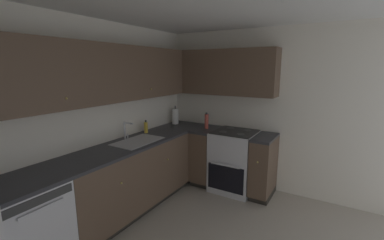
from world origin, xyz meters
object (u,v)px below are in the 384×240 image
at_px(soap_bottle, 146,127).
at_px(oil_bottle, 207,121).
at_px(paper_towel_roll, 175,116).
at_px(dishwasher, 26,231).
at_px(oven_range, 234,160).

bearing_deg(soap_bottle, oil_bottle, -42.18).
xyz_separation_m(paper_towel_roll, oil_bottle, (-0.03, -0.62, -0.01)).
height_order(dishwasher, paper_towel_roll, paper_towel_roll).
bearing_deg(dishwasher, soap_bottle, 5.63).
height_order(dishwasher, soap_bottle, soap_bottle).
distance_m(dishwasher, oven_range, 2.72).
relative_size(oven_range, soap_bottle, 5.58).
bearing_deg(dishwasher, oven_range, -20.08).
xyz_separation_m(dishwasher, paper_towel_roll, (2.56, 0.16, 0.61)).
distance_m(soap_bottle, paper_towel_roll, 0.73).
relative_size(dishwasher, paper_towel_roll, 2.71).
xyz_separation_m(soap_bottle, oil_bottle, (0.70, -0.64, 0.03)).
xyz_separation_m(oven_range, oil_bottle, (-0.02, 0.48, 0.57)).
bearing_deg(soap_bottle, oven_range, -57.05).
height_order(soap_bottle, oil_bottle, oil_bottle).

